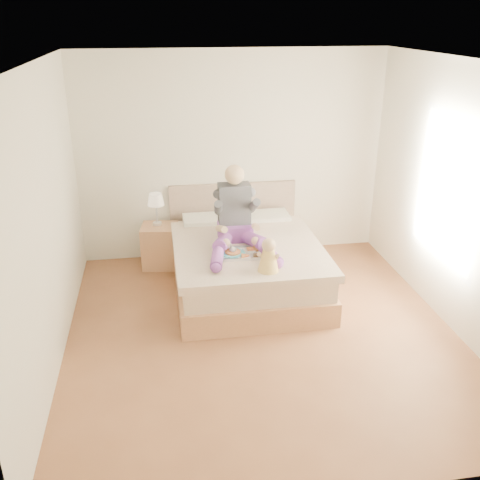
{
  "coord_description": "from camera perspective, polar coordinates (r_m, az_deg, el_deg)",
  "views": [
    {
      "loc": [
        -0.98,
        -4.67,
        3.09
      ],
      "look_at": [
        -0.11,
        0.77,
        0.74
      ],
      "focal_mm": 40.0,
      "sensor_mm": 36.0,
      "label": 1
    }
  ],
  "objects": [
    {
      "name": "room",
      "position": [
        5.05,
        3.51,
        4.85
      ],
      "size": [
        4.02,
        4.22,
        2.71
      ],
      "color": "brown",
      "rests_on": "ground"
    },
    {
      "name": "baby",
      "position": [
        5.53,
        3.07,
        -1.87
      ],
      "size": [
        0.26,
        0.33,
        0.36
      ],
      "rotation": [
        0.0,
        0.0,
        -0.37
      ],
      "color": "gold",
      "rests_on": "bed"
    },
    {
      "name": "tray",
      "position": [
        5.93,
        0.1,
        -1.28
      ],
      "size": [
        0.45,
        0.36,
        0.13
      ],
      "rotation": [
        0.0,
        0.0,
        -0.02
      ],
      "color": "silver",
      "rests_on": "bed"
    },
    {
      "name": "lamp",
      "position": [
        6.87,
        -8.97,
        4.1
      ],
      "size": [
        0.21,
        0.21,
        0.42
      ],
      "color": "silver",
      "rests_on": "nightstand"
    },
    {
      "name": "adult",
      "position": [
        6.13,
        -0.35,
        1.98
      ],
      "size": [
        0.78,
        1.09,
        0.92
      ],
      "rotation": [
        0.0,
        0.0,
        -0.0
      ],
      "color": "#7A3C95",
      "rests_on": "bed"
    },
    {
      "name": "bed",
      "position": [
        6.46,
        0.53,
        -2.28
      ],
      "size": [
        1.7,
        2.18,
        1.0
      ],
      "color": "#A5734D",
      "rests_on": "ground"
    },
    {
      "name": "nightstand",
      "position": [
        7.05,
        -8.48,
        -0.62
      ],
      "size": [
        0.51,
        0.46,
        0.56
      ],
      "rotation": [
        0.0,
        0.0,
        -0.13
      ],
      "color": "#A5734D",
      "rests_on": "ground"
    }
  ]
}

